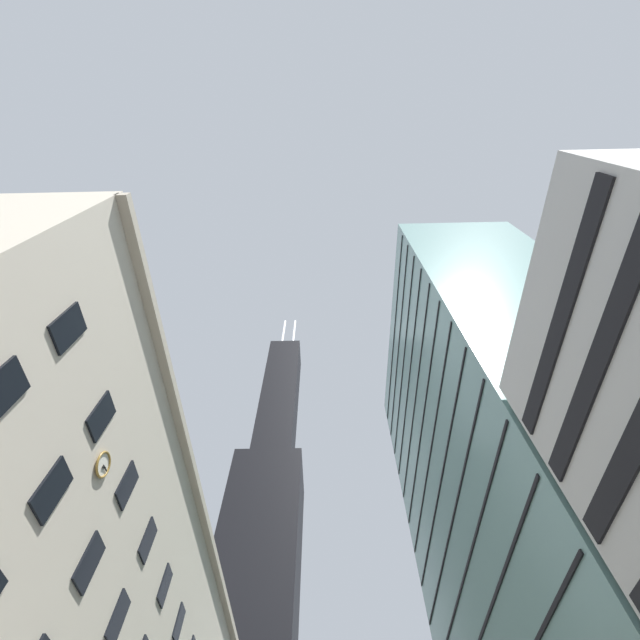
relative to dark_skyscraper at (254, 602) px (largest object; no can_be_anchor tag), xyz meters
The scene contains 2 objects.
dark_skyscraper is the anchor object (origin of this frame).
glass_office_midrise 79.10m from the dark_skyscraper, 61.83° to the right, with size 15.93×34.35×59.94m.
Camera 1 is at (-0.01, -10.62, 1.60)m, focal length 22.89 mm.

